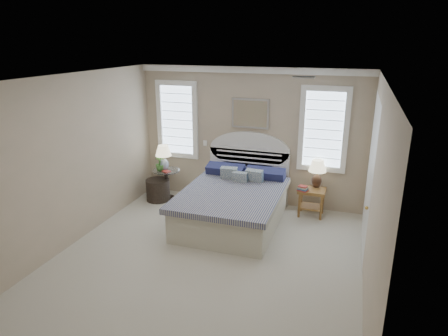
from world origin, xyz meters
TOP-DOWN VIEW (x-y plane):
  - floor at (0.00, 0.00)m, footprint 4.50×5.00m
  - ceiling at (0.00, 0.00)m, footprint 4.50×5.00m
  - wall_back at (0.00, 2.50)m, footprint 4.50×0.02m
  - wall_left at (-2.25, 0.00)m, footprint 0.02×5.00m
  - wall_right at (2.25, 0.00)m, footprint 0.02×5.00m
  - crown_molding at (0.00, 2.46)m, footprint 4.50×0.08m
  - hvac_vent at (1.20, 0.80)m, footprint 0.30×0.20m
  - switch_plate at (-0.95, 2.48)m, footprint 0.08×0.01m
  - window_left at (-1.55, 2.48)m, footprint 0.90×0.06m
  - window_right at (1.40, 2.48)m, footprint 0.90×0.06m
  - painting at (0.00, 2.46)m, footprint 0.74×0.04m
  - closet_door at (2.23, 1.20)m, footprint 0.02×1.80m
  - bed at (0.00, 1.46)m, footprint 1.72×2.28m
  - side_table_left at (-1.65, 2.05)m, footprint 0.56×0.56m
  - nightstand_right at (1.30, 2.15)m, footprint 0.50×0.40m
  - floor_pot at (-1.79, 1.93)m, footprint 0.55×0.55m
  - lamp_left at (-1.68, 2.04)m, footprint 0.42×0.42m
  - lamp_right at (1.36, 2.30)m, footprint 0.36×0.36m
  - potted_plant at (-1.73, 1.97)m, footprint 0.25×0.25m
  - books_left at (-1.60, 1.95)m, footprint 0.19×0.16m
  - books_right at (1.15, 2.00)m, footprint 0.21×0.18m

SIDE VIEW (x-z plane):
  - floor at x=0.00m, z-range -0.01..0.01m
  - floor_pot at x=-1.79m, z-range 0.00..0.44m
  - bed at x=0.00m, z-range -0.35..1.12m
  - nightstand_right at x=1.30m, z-range 0.12..0.65m
  - side_table_left at x=-1.65m, z-range 0.07..0.70m
  - books_right at x=1.15m, z-range 0.53..0.63m
  - books_left at x=-1.60m, z-range 0.63..0.65m
  - potted_plant at x=-1.73m, z-range 0.63..0.97m
  - lamp_right at x=1.36m, z-range 0.59..1.12m
  - lamp_left at x=-1.68m, z-range 0.69..1.22m
  - switch_plate at x=-0.95m, z-range 1.09..1.21m
  - closet_door at x=2.23m, z-range 0.00..2.40m
  - wall_back at x=0.00m, z-range 0.00..2.70m
  - wall_left at x=-2.25m, z-range 0.00..2.70m
  - wall_right at x=2.25m, z-range 0.00..2.70m
  - window_left at x=-1.55m, z-range 0.80..2.40m
  - window_right at x=1.40m, z-range 0.80..2.40m
  - painting at x=0.00m, z-range 1.53..2.11m
  - crown_molding at x=0.00m, z-range 2.58..2.70m
  - hvac_vent at x=1.20m, z-range 2.67..2.69m
  - ceiling at x=0.00m, z-range 2.70..2.71m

